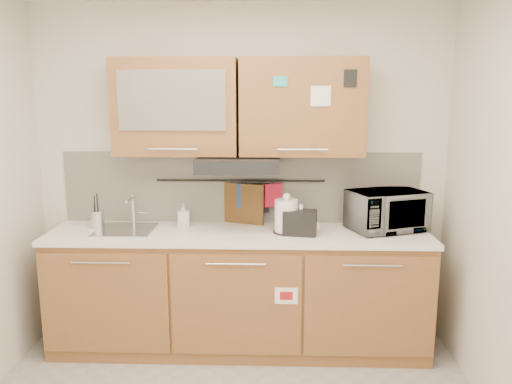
{
  "coord_description": "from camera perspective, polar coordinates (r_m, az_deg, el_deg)",
  "views": [
    {
      "loc": [
        0.24,
        -2.38,
        1.91
      ],
      "look_at": [
        0.13,
        1.05,
        1.25
      ],
      "focal_mm": 35.0,
      "sensor_mm": 36.0,
      "label": 1
    }
  ],
  "objects": [
    {
      "name": "wall_back",
      "position": [
        3.94,
        -1.75,
        2.0
      ],
      "size": [
        3.2,
        0.0,
        3.2
      ],
      "primitive_type": "plane",
      "rotation": [
        1.57,
        0.0,
        0.0
      ],
      "color": "silver",
      "rests_on": "ground"
    },
    {
      "name": "base_cabinet",
      "position": [
        3.89,
        -1.96,
        -11.86
      ],
      "size": [
        2.8,
        0.64,
        0.88
      ],
      "color": "#9E6238",
      "rests_on": "floor"
    },
    {
      "name": "countertop",
      "position": [
        3.72,
        -2.01,
        -4.84
      ],
      "size": [
        2.82,
        0.62,
        0.04
      ],
      "primitive_type": "cube",
      "color": "white",
      "rests_on": "base_cabinet"
    },
    {
      "name": "backsplash",
      "position": [
        3.94,
        -1.75,
        0.54
      ],
      "size": [
        2.8,
        0.02,
        0.56
      ],
      "primitive_type": "cube",
      "color": "silver",
      "rests_on": "countertop"
    },
    {
      "name": "upper_cabinets",
      "position": [
        3.71,
        -2.05,
        9.68
      ],
      "size": [
        1.82,
        0.37,
        0.7
      ],
      "color": "#9E6238",
      "rests_on": "wall_back"
    },
    {
      "name": "range_hood",
      "position": [
        3.67,
        -2.0,
        3.24
      ],
      "size": [
        0.6,
        0.46,
        0.1
      ],
      "primitive_type": "cube",
      "color": "black",
      "rests_on": "upper_cabinets"
    },
    {
      "name": "sink",
      "position": [
        3.88,
        -14.64,
        -4.16
      ],
      "size": [
        0.42,
        0.4,
        0.26
      ],
      "color": "silver",
      "rests_on": "countertop"
    },
    {
      "name": "utensil_rail",
      "position": [
        3.89,
        -1.79,
        1.31
      ],
      "size": [
        1.3,
        0.02,
        0.02
      ],
      "primitive_type": "cylinder",
      "rotation": [
        0.0,
        1.57,
        0.0
      ],
      "color": "black",
      "rests_on": "backsplash"
    },
    {
      "name": "utensil_crock",
      "position": [
        4.0,
        -17.67,
        -2.93
      ],
      "size": [
        0.11,
        0.11,
        0.26
      ],
      "rotation": [
        0.0,
        0.0,
        -0.06
      ],
      "color": "silver",
      "rests_on": "countertop"
    },
    {
      "name": "kettle",
      "position": [
        3.66,
        3.49,
        -2.86
      ],
      "size": [
        0.21,
        0.19,
        0.3
      ],
      "rotation": [
        0.0,
        0.0,
        -0.04
      ],
      "color": "white",
      "rests_on": "countertop"
    },
    {
      "name": "toaster",
      "position": [
        3.62,
        5.04,
        -3.47
      ],
      "size": [
        0.26,
        0.18,
        0.18
      ],
      "rotation": [
        0.0,
        0.0,
        -0.15
      ],
      "color": "black",
      "rests_on": "countertop"
    },
    {
      "name": "microwave",
      "position": [
        3.85,
        14.69,
        -2.06
      ],
      "size": [
        0.63,
        0.53,
        0.3
      ],
      "primitive_type": "imported",
      "rotation": [
        0.0,
        0.0,
        0.37
      ],
      "color": "#999999",
      "rests_on": "countertop"
    },
    {
      "name": "soap_bottle",
      "position": [
        3.87,
        -8.27,
        -2.57
      ],
      "size": [
        0.09,
        0.1,
        0.19
      ],
      "primitive_type": "imported",
      "rotation": [
        0.0,
        0.0,
        0.1
      ],
      "color": "#999999",
      "rests_on": "countertop"
    },
    {
      "name": "cutting_board",
      "position": [
        3.93,
        -1.53,
        -2.12
      ],
      "size": [
        0.33,
        0.15,
        0.43
      ],
      "primitive_type": "cube",
      "rotation": [
        0.0,
        0.0,
        -0.36
      ],
      "color": "brown",
      "rests_on": "utensil_rail"
    },
    {
      "name": "oven_mitt",
      "position": [
        3.9,
        -1.26,
        -0.47
      ],
      "size": [
        0.12,
        0.05,
        0.2
      ],
      "primitive_type": "cube",
      "rotation": [
        0.0,
        0.0,
        -0.21
      ],
      "color": "navy",
      "rests_on": "utensil_rail"
    },
    {
      "name": "dark_pouch",
      "position": [
        3.9,
        0.46,
        -0.68
      ],
      "size": [
        0.15,
        0.04,
        0.23
      ],
      "primitive_type": "cube",
      "rotation": [
        0.0,
        0.0,
        -0.02
      ],
      "color": "black",
      "rests_on": "utensil_rail"
    },
    {
      "name": "pot_holder",
      "position": [
        3.89,
        1.98,
        -0.36
      ],
      "size": [
        0.15,
        0.08,
        0.18
      ],
      "primitive_type": "cube",
      "rotation": [
        0.0,
        0.0,
        0.41
      ],
      "color": "red",
      "rests_on": "utensil_rail"
    }
  ]
}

